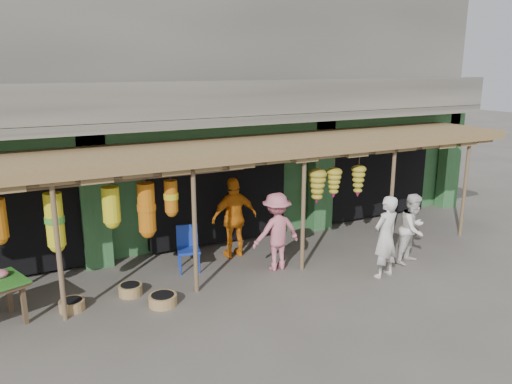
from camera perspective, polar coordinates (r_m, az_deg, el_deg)
name	(u,v)px	position (r m, az deg, el deg)	size (l,w,h in m)	color
ground	(258,274)	(11.03, 0.24, -9.36)	(80.00, 80.00, 0.00)	#514C47
building	(180,103)	(14.64, -8.69, 9.97)	(16.40, 6.80, 7.00)	gray
awning	(235,153)	(10.91, -2.42, 4.50)	(14.00, 2.70, 2.79)	brown
blue_chair	(188,245)	(11.19, -7.78, -6.07)	(0.57, 0.58, 1.00)	#18339E
basket_left	(72,305)	(10.10, -20.29, -12.03)	(0.47, 0.47, 0.20)	#8A603E
basket_mid	(163,300)	(9.83, -10.61, -12.05)	(0.54, 0.54, 0.21)	#9A6C45
basket_right	(130,290)	(10.37, -14.15, -10.79)	(0.47, 0.47, 0.21)	olive
person_front	(386,237)	(10.96, 14.59, -4.98)	(0.65, 0.43, 1.79)	silver
person_right	(413,229)	(11.93, 17.51, -4.02)	(0.79, 0.62, 1.63)	silver
person_vendor	(234,218)	(11.72, -2.48, -2.95)	(1.12, 0.47, 1.92)	orange
person_shopper	(276,232)	(11.01, 2.36, -4.54)	(1.13, 0.65, 1.75)	#CB6B7D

